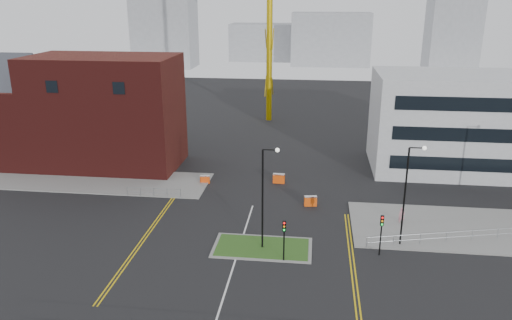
{
  "coord_description": "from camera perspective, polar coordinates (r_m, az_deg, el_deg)",
  "views": [
    {
      "loc": [
        6.15,
        -30.68,
        20.98
      ],
      "look_at": [
        0.32,
        17.22,
        5.0
      ],
      "focal_mm": 35.0,
      "sensor_mm": 36.0,
      "label": 1
    }
  ],
  "objects": [
    {
      "name": "skyline_b",
      "position": [
        161.25,
        8.52,
        13.51
      ],
      "size": [
        24.0,
        12.0,
        16.0
      ],
      "primitive_type": "cube",
      "color": "gray",
      "rests_on": "ground"
    },
    {
      "name": "brick_building",
      "position": [
        67.02,
        -19.08,
        5.14
      ],
      "size": [
        24.2,
        10.07,
        14.24
      ],
      "color": "#4C1513",
      "rests_on": "ground"
    },
    {
      "name": "skyline_a",
      "position": [
        157.91,
        -10.4,
        14.41
      ],
      "size": [
        18.0,
        12.0,
        22.0
      ],
      "primitive_type": "cube",
      "color": "gray",
      "rests_on": "ground"
    },
    {
      "name": "yellow_right_a",
      "position": [
        42.38,
        10.77,
        -11.7
      ],
      "size": [
        0.12,
        20.0,
        0.01
      ],
      "primitive_type": "cube",
      "color": "gold",
      "rests_on": "ground"
    },
    {
      "name": "barrier_left",
      "position": [
        58.76,
        -5.86,
        -2.17
      ],
      "size": [
        1.14,
        0.47,
        0.93
      ],
      "color": "#E9470C",
      "rests_on": "ground"
    },
    {
      "name": "pavement_left",
      "position": [
        62.42,
        -18.31,
        -2.23
      ],
      "size": [
        28.0,
        8.0,
        0.12
      ],
      "primitive_type": "cube",
      "color": "slate",
      "rests_on": "ground"
    },
    {
      "name": "barrier_right",
      "position": [
        52.52,
        6.25,
        -4.63
      ],
      "size": [
        1.35,
        0.63,
        1.09
      ],
      "color": "#EE4F0D",
      "rests_on": "ground"
    },
    {
      "name": "skyline_c",
      "position": [
        160.6,
        21.67,
        14.6
      ],
      "size": [
        14.0,
        12.0,
        28.0
      ],
      "primitive_type": "cube",
      "color": "gray",
      "rests_on": "ground"
    },
    {
      "name": "yellow_left_a",
      "position": [
        48.21,
        -12.24,
        -7.92
      ],
      "size": [
        0.12,
        24.0,
        0.01
      ],
      "primitive_type": "cube",
      "color": "gold",
      "rests_on": "ground"
    },
    {
      "name": "streetlamp_right_near",
      "position": [
        44.3,
        16.99,
        -3.09
      ],
      "size": [
        1.46,
        0.36,
        9.18
      ],
      "color": "black",
      "rests_on": "ground"
    },
    {
      "name": "ground",
      "position": [
        37.67,
        -3.79,
        -15.56
      ],
      "size": [
        200.0,
        200.0,
        0.0
      ],
      "primitive_type": "plane",
      "color": "black",
      "rests_on": "ground"
    },
    {
      "name": "barrier_mid",
      "position": [
        58.48,
        2.63,
        -2.07
      ],
      "size": [
        1.38,
        0.52,
        1.15
      ],
      "color": "#F34D0D",
      "rests_on": "ground"
    },
    {
      "name": "traffic_light_island",
      "position": [
        41.08,
        3.23,
        -8.34
      ],
      "size": [
        0.28,
        0.33,
        3.65
      ],
      "color": "black",
      "rests_on": "ground"
    },
    {
      "name": "pedestrian",
      "position": [
        50.14,
        16.3,
        -6.15
      ],
      "size": [
        0.61,
        0.4,
        1.67
      ],
      "primitive_type": "imported",
      "rotation": [
        0.0,
        0.0,
        0.01
      ],
      "color": "#CE8590",
      "rests_on": "ground"
    },
    {
      "name": "pavement_right",
      "position": [
        51.82,
        24.27,
        -7.23
      ],
      "size": [
        24.0,
        10.0,
        0.12
      ],
      "primitive_type": "cube",
      "color": "slate",
      "rests_on": "ground"
    },
    {
      "name": "skyline_d",
      "position": [
        171.92,
        2.25,
        13.31
      ],
      "size": [
        30.0,
        12.0,
        12.0
      ],
      "primitive_type": "cube",
      "color": "gray",
      "rests_on": "ground"
    },
    {
      "name": "centre_line",
      "position": [
        39.31,
        -3.24,
        -13.95
      ],
      "size": [
        0.15,
        30.0,
        0.01
      ],
      "primitive_type": "cube",
      "color": "silver",
      "rests_on": "ground"
    },
    {
      "name": "railing_left",
      "position": [
        55.44,
        -11.62,
        -3.48
      ],
      "size": [
        6.05,
        0.05,
        1.1
      ],
      "color": "gray",
      "rests_on": "ground"
    },
    {
      "name": "island_kerb",
      "position": [
        44.18,
        0.73,
        -9.97
      ],
      "size": [
        8.6,
        4.6,
        0.08
      ],
      "primitive_type": "cube",
      "color": "slate",
      "rests_on": "ground"
    },
    {
      "name": "office_block",
      "position": [
        67.41,
        23.93,
        3.9
      ],
      "size": [
        25.0,
        12.2,
        12.0
      ],
      "color": "#B1B3B6",
      "rests_on": "ground"
    },
    {
      "name": "grass_island",
      "position": [
        44.17,
        0.73,
        -9.95
      ],
      "size": [
        8.0,
        4.0,
        0.12
      ],
      "primitive_type": "cube",
      "color": "#234918",
      "rests_on": "ground"
    },
    {
      "name": "streetlamp_island",
      "position": [
        41.88,
        1.05,
        -3.5
      ],
      "size": [
        1.46,
        0.36,
        9.18
      ],
      "color": "black",
      "rests_on": "ground"
    },
    {
      "name": "yellow_right_b",
      "position": [
        42.41,
        11.18,
        -11.7
      ],
      "size": [
        0.12,
        20.0,
        0.01
      ],
      "primitive_type": "cube",
      "color": "gold",
      "rests_on": "ground"
    },
    {
      "name": "railing_right",
      "position": [
        48.92,
        23.51,
        -7.7
      ],
      "size": [
        19.05,
        5.05,
        1.1
      ],
      "color": "gray",
      "rests_on": "ground"
    },
    {
      "name": "yellow_left_b",
      "position": [
        48.12,
        -11.9,
        -7.95
      ],
      "size": [
        0.12,
        24.0,
        0.01
      ],
      "primitive_type": "cube",
      "color": "gold",
      "rests_on": "ground"
    },
    {
      "name": "traffic_light_right",
      "position": [
        43.22,
        14.15,
        -7.49
      ],
      "size": [
        0.28,
        0.33,
        3.65
      ],
      "color": "black",
      "rests_on": "ground"
    }
  ]
}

